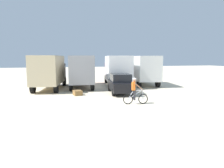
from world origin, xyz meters
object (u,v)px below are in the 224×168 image
Objects in this scene: box_truck_white_box at (143,69)px; supply_crate at (78,93)px; box_truck_tan_camper at (49,71)px; sedan_parked at (120,83)px; box_truck_grey_hauler at (81,70)px; cyclist_orange_shirt at (135,92)px; box_truck_avon_van at (117,69)px.

box_truck_white_box is 8.71× the size of supply_crate.
box_truck_tan_camper reaches higher than sedan_parked.
box_truck_tan_camper is 3.17m from box_truck_grey_hauler.
box_truck_tan_camper is 3.88× the size of cyclist_orange_shirt.
box_truck_grey_hauler is 8.58× the size of supply_crate.
cyclist_orange_shirt is at bearing -99.72° from box_truck_avon_van.
box_truck_tan_camper is 1.00× the size of box_truck_white_box.
box_truck_grey_hauler is 4.87m from supply_crate.
box_truck_tan_camper is 1.00× the size of box_truck_avon_van.
sedan_parked reaches higher than supply_crate.
box_truck_avon_van is 3.87× the size of cyclist_orange_shirt.
box_truck_avon_van is (4.04, -0.05, 0.00)m from box_truck_grey_hauler.
box_truck_tan_camper is 10.34m from cyclist_orange_shirt.
box_truck_grey_hauler is (3.15, 0.38, 0.00)m from box_truck_tan_camper.
box_truck_avon_van is at bearing -173.87° from box_truck_white_box.
box_truck_tan_camper reaches higher than cyclist_orange_shirt.
box_truck_tan_camper and box_truck_white_box have the same top height.
box_truck_avon_van is 1.60× the size of sedan_parked.
box_truck_white_box is 9.66m from supply_crate.
box_truck_grey_hauler is at bearing 105.69° from cyclist_orange_shirt.
box_truck_white_box reaches higher than sedan_parked.
sedan_parked is at bearing -1.93° from supply_crate.
box_truck_avon_van is 3.34m from box_truck_white_box.
supply_crate is (2.30, -4.12, -1.67)m from box_truck_tan_camper.
box_truck_tan_camper is at bearing 119.17° from supply_crate.
box_truck_white_box reaches higher than cyclist_orange_shirt.
box_truck_avon_van is 6.82m from supply_crate.
cyclist_orange_shirt is at bearing -56.57° from box_truck_tan_camper.
cyclist_orange_shirt is at bearing -52.99° from supply_crate.
box_truck_avon_van is at bearing 76.03° from sedan_parked.
box_truck_tan_camper is at bearing -173.16° from box_truck_grey_hauler.
box_truck_white_box is 10.51m from cyclist_orange_shirt.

